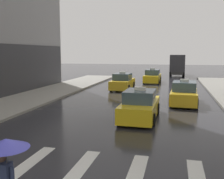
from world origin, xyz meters
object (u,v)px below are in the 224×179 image
Objects in this scene: taxi_third at (123,82)px; box_truck at (177,64)px; taxi_fourth at (152,77)px; taxi_second at (184,94)px; pedestrian_with_umbrella at (5,158)px; taxi_lead at (140,106)px.

box_truck reaches higher than taxi_third.
box_truck reaches higher than taxi_fourth.
pedestrian_with_umbrella is (-4.07, -15.09, 0.79)m from taxi_second.
taxi_second is at bearing 74.90° from pedestrian_with_umbrella.
taxi_third is 18.16m from box_truck.
pedestrian_with_umbrella is (-1.53, -9.94, 0.79)m from taxi_lead.
box_truck is at bearing 73.94° from taxi_fourth.
taxi_third is at bearing 94.56° from pedestrian_with_umbrella.
taxi_second is 1.01× the size of taxi_third.
taxi_third is 2.36× the size of pedestrian_with_umbrella.
taxi_third is 1.00× the size of taxi_fourth.
taxi_lead is 1.00× the size of taxi_third.
taxi_lead is 0.99× the size of taxi_second.
box_truck is at bearing 84.50° from pedestrian_with_umbrella.
taxi_second is 0.61× the size of box_truck.
taxi_fourth is 0.61× the size of box_truck.
taxi_second is 23.76m from box_truck.
taxi_lead is at bearing -87.44° from taxi_fourth.
taxi_third is at bearing -109.74° from taxi_fourth.
taxi_second is at bearing 63.74° from taxi_lead.
taxi_second is 8.66m from taxi_third.
pedestrian_with_umbrella is at bearing -85.44° from taxi_third.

